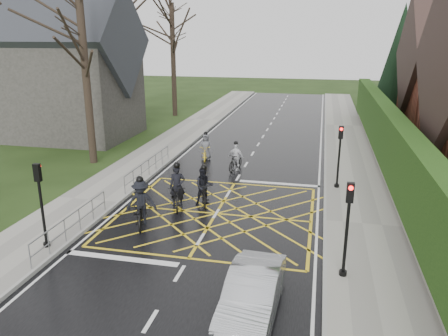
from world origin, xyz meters
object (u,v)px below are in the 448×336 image
at_px(cyclist_front, 236,160).
at_px(cyclist_mid, 141,207).
at_px(cyclist_rear, 177,193).
at_px(cyclist_lead, 206,150).
at_px(car, 252,294).
at_px(cyclist_back, 204,190).

bearing_deg(cyclist_front, cyclist_mid, -91.51).
xyz_separation_m(cyclist_rear, cyclist_lead, (-0.74, 7.65, -0.07)).
distance_m(cyclist_front, car, 13.26).
relative_size(cyclist_rear, cyclist_back, 1.17).
height_order(cyclist_rear, cyclist_back, cyclist_rear).
bearing_deg(car, cyclist_mid, 139.57).
bearing_deg(cyclist_rear, car, -76.78).
relative_size(cyclist_lead, car, 0.48).
xyz_separation_m(cyclist_rear, cyclist_front, (1.46, 5.95, -0.06)).
relative_size(cyclist_rear, car, 0.58).
bearing_deg(cyclist_lead, cyclist_front, -49.98).
bearing_deg(cyclist_mid, cyclist_front, 52.88).
bearing_deg(cyclist_lead, cyclist_back, -87.93).
height_order(cyclist_rear, cyclist_lead, cyclist_rear).
height_order(cyclist_back, car, cyclist_back).
distance_m(cyclist_mid, cyclist_lead, 9.77).
bearing_deg(car, cyclist_back, 116.45).
height_order(cyclist_back, cyclist_mid, cyclist_mid).
height_order(cyclist_rear, cyclist_mid, cyclist_rear).
distance_m(cyclist_rear, cyclist_front, 6.13).
height_order(cyclist_rear, car, cyclist_rear).
height_order(cyclist_mid, cyclist_lead, cyclist_mid).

